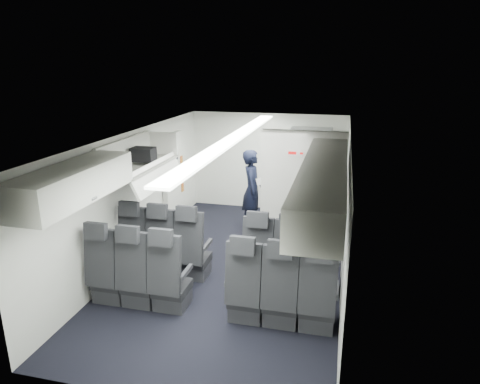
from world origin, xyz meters
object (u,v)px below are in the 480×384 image
at_px(carry_on_bag, 143,154).
at_px(seat_row_front, 225,257).
at_px(seat_row_mid, 207,287).
at_px(flight_attendant, 252,190).
at_px(galley_unit, 309,173).
at_px(boarding_door, 174,179).

bearing_deg(carry_on_bag, seat_row_front, -16.05).
bearing_deg(seat_row_mid, flight_attendant, 91.24).
distance_m(seat_row_mid, galley_unit, 4.30).
distance_m(galley_unit, carry_on_bag, 3.83).
bearing_deg(flight_attendant, seat_row_mid, 172.41).
bearing_deg(boarding_door, flight_attendant, 4.75).
bearing_deg(carry_on_bag, seat_row_mid, -43.28).
bearing_deg(galley_unit, seat_row_front, -106.28).
xyz_separation_m(seat_row_front, galley_unit, (0.95, 3.25, 0.55)).
relative_size(seat_row_front, galley_unit, 1.75).
bearing_deg(seat_row_front, seat_row_mid, -90.00).
xyz_separation_m(boarding_door, flight_attendant, (1.57, 0.13, -0.15)).
bearing_deg(flight_attendant, galley_unit, -53.27).
bearing_deg(flight_attendant, carry_on_bag, 135.06).
relative_size(seat_row_front, carry_on_bag, 9.40).
relative_size(seat_row_front, flight_attendant, 2.07).
relative_size(flight_attendant, carry_on_bag, 4.54).
bearing_deg(carry_on_bag, flight_attendant, 52.67).
xyz_separation_m(boarding_door, carry_on_bag, (0.23, -1.71, 0.87)).
bearing_deg(seat_row_front, galley_unit, 73.72).
distance_m(seat_row_front, flight_attendant, 2.25).
relative_size(seat_row_mid, carry_on_bag, 9.40).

